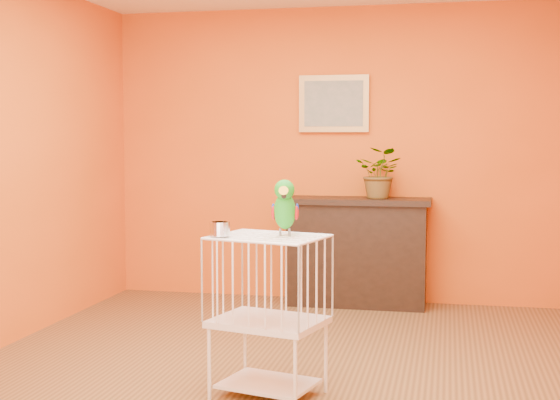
# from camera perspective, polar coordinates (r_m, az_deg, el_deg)

# --- Properties ---
(ground) EXTENTS (4.50, 4.50, 0.00)m
(ground) POSITION_cam_1_polar(r_m,az_deg,el_deg) (4.96, 0.05, -12.43)
(ground) COLOR brown
(ground) RESTS_ON ground
(room_shell) EXTENTS (4.50, 4.50, 4.50)m
(room_shell) POSITION_cam_1_polar(r_m,az_deg,el_deg) (4.74, 0.05, 6.20)
(room_shell) COLOR orange
(room_shell) RESTS_ON ground
(console_cabinet) EXTENTS (1.26, 0.45, 0.93)m
(console_cabinet) POSITION_cam_1_polar(r_m,az_deg,el_deg) (6.78, 5.62, -3.78)
(console_cabinet) COLOR black
(console_cabinet) RESTS_ON ground
(potted_plant) EXTENTS (0.49, 0.52, 0.34)m
(potted_plant) POSITION_cam_1_polar(r_m,az_deg,el_deg) (6.66, 7.33, 1.55)
(potted_plant) COLOR #26722D
(potted_plant) RESTS_ON console_cabinet
(framed_picture) EXTENTS (0.62, 0.04, 0.50)m
(framed_picture) POSITION_cam_1_polar(r_m,az_deg,el_deg) (6.93, 3.95, 7.04)
(framed_picture) COLOR #B88541
(framed_picture) RESTS_ON room_shell
(birdcage) EXTENTS (0.68, 0.58, 0.90)m
(birdcage) POSITION_cam_1_polar(r_m,az_deg,el_deg) (4.39, -0.86, -8.31)
(birdcage) COLOR white
(birdcage) RESTS_ON ground
(feed_cup) EXTENTS (0.11, 0.11, 0.08)m
(feed_cup) POSITION_cam_1_polar(r_m,az_deg,el_deg) (4.29, -4.43, -2.11)
(feed_cup) COLOR silver
(feed_cup) RESTS_ON birdcage
(parrot) EXTENTS (0.16, 0.29, 0.32)m
(parrot) POSITION_cam_1_polar(r_m,az_deg,el_deg) (4.30, 0.35, -0.52)
(parrot) COLOR #59544C
(parrot) RESTS_ON birdcage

